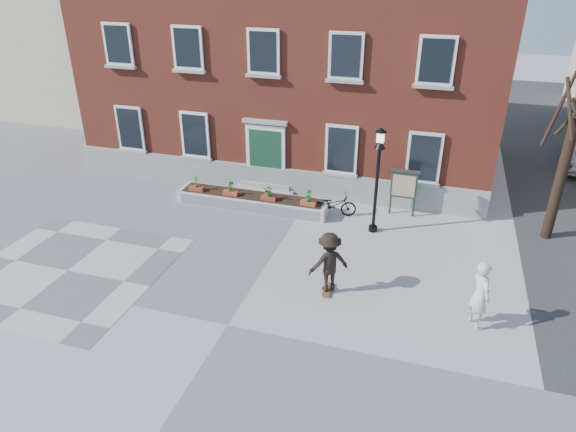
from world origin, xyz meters
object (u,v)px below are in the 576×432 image
(lamp_post, at_px, (378,166))
(skateboarder, at_px, (329,262))
(bicycle, at_px, (333,205))
(notice_board, at_px, (404,185))
(bystander, at_px, (480,295))

(lamp_post, bearing_deg, skateboarder, -99.52)
(bicycle, relative_size, notice_board, 0.94)
(lamp_post, distance_m, notice_board, 2.25)
(notice_board, bearing_deg, bicycle, -161.48)
(lamp_post, height_order, skateboarder, lamp_post)
(bicycle, bearing_deg, skateboarder, 176.26)
(bicycle, xyz_separation_m, bystander, (5.17, -5.40, 0.54))
(bystander, distance_m, lamp_post, 5.97)
(lamp_post, bearing_deg, notice_board, 62.82)
(lamp_post, relative_size, notice_board, 2.10)
(skateboarder, bearing_deg, bicycle, 100.95)
(lamp_post, height_order, notice_board, lamp_post)
(bicycle, distance_m, lamp_post, 2.79)
(bystander, relative_size, skateboarder, 1.02)
(bicycle, distance_m, bystander, 7.50)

